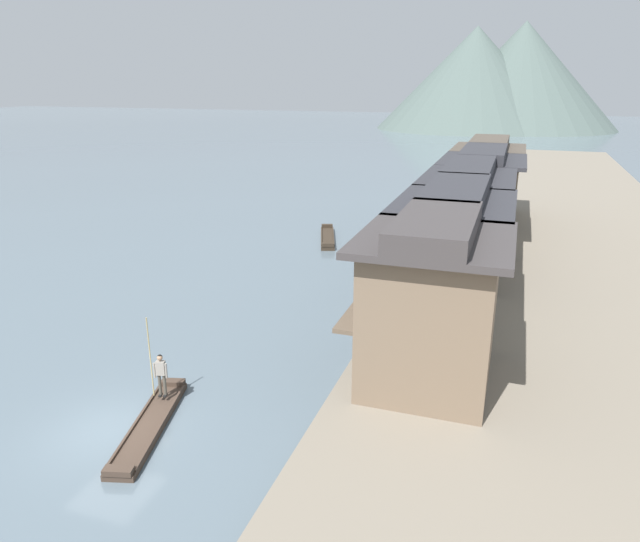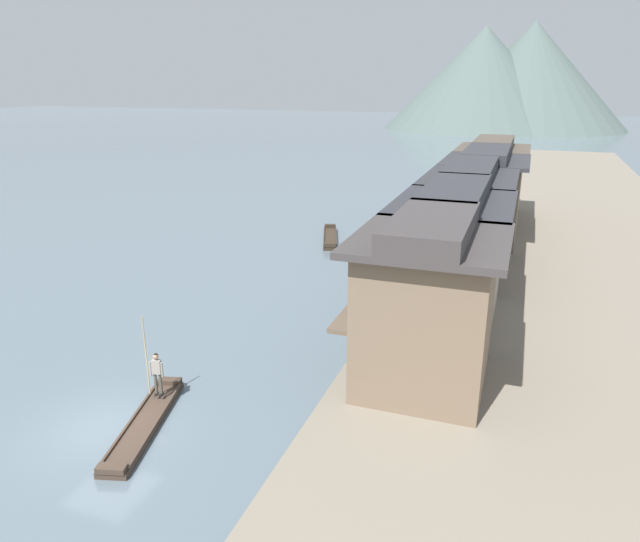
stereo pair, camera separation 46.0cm
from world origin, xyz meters
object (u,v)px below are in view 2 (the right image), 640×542
object	(u,v)px
boat_moored_nearest	(419,228)
house_waterfront_far	(491,179)
house_waterfront_narrow	(483,195)
boat_moored_second	(388,253)
house_waterfront_tall	(467,220)
boat_moored_third	(434,201)
house_waterfront_second	(450,255)
boat_foreground_poled	(145,424)
house_waterfront_nearest	(427,303)
boat_midriver_drifting	(330,238)
boatman_person	(156,369)
boat_moored_far	(442,191)

from	to	relation	value
boat_moored_nearest	house_waterfront_far	xyz separation A→B (m)	(4.77, 4.05, 3.51)
house_waterfront_narrow	boat_moored_second	bearing A→B (deg)	-140.33
house_waterfront_tall	boat_moored_third	bearing A→B (deg)	103.01
boat_moored_nearest	house_waterfront_second	size ratio (longest dim) A/B	0.69
boat_moored_second	house_waterfront_narrow	distance (m)	7.81
boat_foreground_poled	house_waterfront_nearest	bearing A→B (deg)	31.57
boat_midriver_drifting	boatman_person	bearing A→B (deg)	-86.54
boat_foreground_poled	boat_moored_third	size ratio (longest dim) A/B	1.15
boat_moored_second	house_waterfront_second	world-z (taller)	house_waterfront_second
boat_moored_nearest	boatman_person	bearing A→B (deg)	-98.37
house_waterfront_narrow	boat_moored_nearest	bearing A→B (deg)	145.21
boat_foreground_poled	house_waterfront_narrow	bearing A→B (deg)	72.09
boat_foreground_poled	boat_moored_second	xyz separation A→B (m)	(3.16, 22.03, 0.15)
boatman_person	boat_moored_far	distance (m)	44.50
boatman_person	boat_moored_far	bearing A→B (deg)	85.36
house_waterfront_far	boat_midriver_drifting	bearing A→B (deg)	-138.43
boat_midriver_drifting	house_waterfront_far	distance (m)	14.27
boat_moored_third	house_waterfront_narrow	size ratio (longest dim) A/B	0.64
boat_midriver_drifting	house_waterfront_nearest	world-z (taller)	house_waterfront_nearest
boatman_person	boat_moored_second	bearing A→B (deg)	80.18
house_waterfront_nearest	boat_foreground_poled	bearing A→B (deg)	-148.43
boat_foreground_poled	boat_moored_second	world-z (taller)	boat_moored_second
boat_moored_nearest	boat_midriver_drifting	bearing A→B (deg)	-137.42
house_waterfront_far	boat_moored_far	bearing A→B (deg)	114.27
boat_moored_second	house_waterfront_narrow	bearing A→B (deg)	39.67
house_waterfront_narrow	house_waterfront_far	bearing A→B (deg)	90.27
boat_moored_third	house_waterfront_nearest	distance (m)	36.18
boat_foreground_poled	boat_moored_far	xyz separation A→B (m)	(3.19, 45.78, 0.11)
boatman_person	boat_moored_third	bearing A→B (deg)	84.76
boat_midriver_drifting	house_waterfront_tall	size ratio (longest dim) A/B	0.74
boat_moored_nearest	boat_moored_second	distance (m)	7.85
boat_moored_nearest	house_waterfront_nearest	bearing A→B (deg)	-79.40
boat_moored_second	house_waterfront_tall	distance (m)	7.00
boat_moored_far	house_waterfront_far	size ratio (longest dim) A/B	0.51
house_waterfront_second	house_waterfront_far	size ratio (longest dim) A/B	1.02
boat_moored_second	house_waterfront_second	distance (m)	12.27
house_waterfront_nearest	house_waterfront_narrow	size ratio (longest dim) A/B	0.81
boat_moored_third	boat_moored_second	bearing A→B (deg)	-90.12
boat_midriver_drifting	house_waterfront_second	xyz separation A→B (m)	(10.17, -13.28, 3.49)
boatman_person	boat_moored_far	world-z (taller)	boatman_person
house_waterfront_nearest	house_waterfront_tall	bearing A→B (deg)	90.41
boatman_person	boat_moored_third	xyz separation A→B (m)	(3.61, 39.36, -1.19)
boat_midriver_drifting	house_waterfront_far	xyz separation A→B (m)	(10.35, 9.18, 3.49)
boat_moored_second	boat_moored_third	bearing A→B (deg)	89.88
boat_moored_far	house_waterfront_narrow	world-z (taller)	house_waterfront_narrow
boat_moored_far	boat_moored_second	bearing A→B (deg)	-90.07
boat_moored_second	house_waterfront_far	bearing A→B (deg)	65.62
house_waterfront_tall	house_waterfront_nearest	bearing A→B (deg)	-89.59
boat_foreground_poled	boat_moored_third	distance (m)	40.92
boat_foreground_poled	boat_midriver_drifting	xyz separation A→B (m)	(-1.82, 24.73, 0.04)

